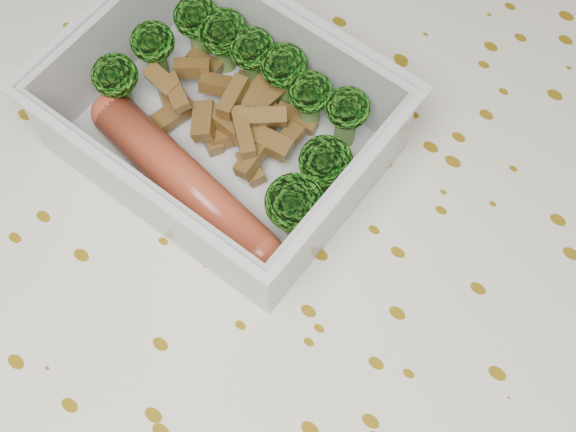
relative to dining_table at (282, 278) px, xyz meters
The scene contains 6 objects.
dining_table is the anchor object (origin of this frame).
tablecloth 0.05m from the dining_table, ahead, with size 1.46×0.96×0.19m.
lunch_container 0.12m from the dining_table, 161.74° to the left, with size 0.18×0.14×0.06m.
broccoli_florets 0.14m from the dining_table, 140.88° to the left, with size 0.15×0.09×0.04m.
meat_pile 0.12m from the dining_table, 151.01° to the left, with size 0.10×0.07×0.03m.
sausage 0.12m from the dining_table, 159.29° to the right, with size 0.14×0.04×0.03m.
Camera 1 is at (0.11, -0.15, 1.16)m, focal length 50.00 mm.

